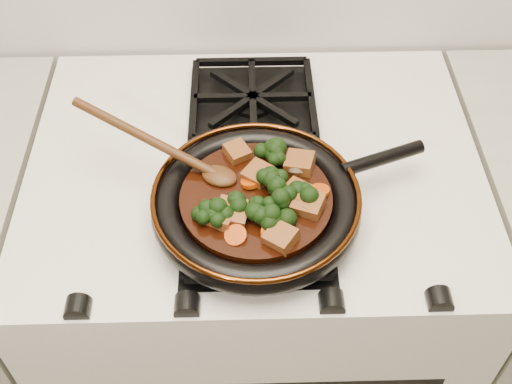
{
  "coord_description": "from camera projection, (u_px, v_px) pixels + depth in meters",
  "views": [
    {
      "loc": [
        -0.02,
        0.94,
        1.67
      ],
      "look_at": [
        -0.0,
        1.56,
        0.97
      ],
      "focal_mm": 45.0,
      "sensor_mm": 36.0,
      "label": 1
    }
  ],
  "objects": [
    {
      "name": "tofu_cube_2",
      "position": [
        258.0,
        174.0,
        0.96
      ],
      "size": [
        0.06,
        0.05,
        0.03
      ],
      "primitive_type": "cube",
      "rotation": [
        -0.1,
        0.03,
        2.47
      ],
      "color": "brown",
      "rests_on": "braising_sauce"
    },
    {
      "name": "carrot_coin_2",
      "position": [
        272.0,
        232.0,
        0.89
      ],
      "size": [
        0.03,
        0.03,
        0.02
      ],
      "primitive_type": "cylinder",
      "rotation": [
        0.29,
        0.23,
        0.0
      ],
      "color": "#AF3704",
      "rests_on": "braising_sauce"
    },
    {
      "name": "tofu_cube_4",
      "position": [
        221.0,
        216.0,
        0.91
      ],
      "size": [
        0.06,
        0.05,
        0.02
      ],
      "primitive_type": "cube",
      "rotation": [
        0.02,
        0.06,
        1.07
      ],
      "color": "brown",
      "rests_on": "braising_sauce"
    },
    {
      "name": "tofu_cube_3",
      "position": [
        237.0,
        152.0,
        1.0
      ],
      "size": [
        0.05,
        0.05,
        0.02
      ],
      "primitive_type": "cube",
      "rotation": [
        0.03,
        -0.09,
        2.08
      ],
      "color": "brown",
      "rests_on": "braising_sauce"
    },
    {
      "name": "tofu_cube_6",
      "position": [
        281.0,
        237.0,
        0.88
      ],
      "size": [
        0.06,
        0.05,
        0.03
      ],
      "primitive_type": "cube",
      "rotation": [
        -0.11,
        0.08,
        2.49
      ],
      "color": "brown",
      "rests_on": "braising_sauce"
    },
    {
      "name": "broccoli_floret_2",
      "position": [
        269.0,
        153.0,
        0.99
      ],
      "size": [
        0.09,
        0.09,
        0.06
      ],
      "primitive_type": null,
      "rotation": [
        0.21,
        -0.03,
        2.47
      ],
      "color": "black",
      "rests_on": "braising_sauce"
    },
    {
      "name": "braising_sauce",
      "position": [
        256.0,
        201.0,
        0.95
      ],
      "size": [
        0.23,
        0.23,
        0.02
      ],
      "primitive_type": "cylinder",
      "color": "black",
      "rests_on": "skillet"
    },
    {
      "name": "skillet",
      "position": [
        257.0,
        203.0,
        0.96
      ],
      "size": [
        0.43,
        0.31,
        0.05
      ],
      "rotation": [
        0.0,
        0.0,
        0.36
      ],
      "color": "black",
      "rests_on": "burner_grate_front"
    },
    {
      "name": "broccoli_floret_9",
      "position": [
        208.0,
        216.0,
        0.91
      ],
      "size": [
        0.08,
        0.08,
        0.06
      ],
      "primitive_type": null,
      "rotation": [
        -0.25,
        -0.02,
        1.97
      ],
      "color": "black",
      "rests_on": "braising_sauce"
    },
    {
      "name": "broccoli_floret_1",
      "position": [
        261.0,
        212.0,
        0.91
      ],
      "size": [
        0.07,
        0.07,
        0.06
      ],
      "primitive_type": null,
      "rotation": [
        -0.09,
        0.02,
        2.84
      ],
      "color": "black",
      "rests_on": "braising_sauce"
    },
    {
      "name": "tofu_cube_5",
      "position": [
        308.0,
        205.0,
        0.92
      ],
      "size": [
        0.06,
        0.06,
        0.03
      ],
      "primitive_type": "cube",
      "rotation": [
        -0.07,
        -0.1,
        1.15
      ],
      "color": "brown",
      "rests_on": "braising_sauce"
    },
    {
      "name": "broccoli_floret_3",
      "position": [
        220.0,
        218.0,
        0.9
      ],
      "size": [
        0.09,
        0.08,
        0.07
      ],
      "primitive_type": null,
      "rotation": [
        -0.15,
        0.17,
        2.38
      ],
      "color": "black",
      "rests_on": "braising_sauce"
    },
    {
      "name": "carrot_coin_1",
      "position": [
        320.0,
        191.0,
        0.95
      ],
      "size": [
        0.03,
        0.03,
        0.01
      ],
      "primitive_type": "cylinder",
      "rotation": [
        -0.19,
        0.02,
        0.0
      ],
      "color": "#AF3704",
      "rests_on": "braising_sauce"
    },
    {
      "name": "mushroom_slice_1",
      "position": [
        311.0,
        193.0,
        0.94
      ],
      "size": [
        0.04,
        0.04,
        0.03
      ],
      "primitive_type": "cylinder",
      "rotation": [
        0.74,
        0.0,
        2.55
      ],
      "color": "brown",
      "rests_on": "braising_sauce"
    },
    {
      "name": "tofu_cube_1",
      "position": [
        299.0,
        164.0,
        0.98
      ],
      "size": [
        0.05,
        0.05,
        0.03
      ],
      "primitive_type": "cube",
      "rotation": [
        -0.0,
        0.08,
        2.86
      ],
      "color": "brown",
      "rests_on": "braising_sauce"
    },
    {
      "name": "wooden_spoon",
      "position": [
        177.0,
        154.0,
        0.97
      ],
      "size": [
        0.15,
        0.09,
        0.25
      ],
      "rotation": [
        0.0,
        0.0,
        2.7
      ],
      "color": "#41230E",
      "rests_on": "braising_sauce"
    },
    {
      "name": "broccoli_floret_5",
      "position": [
        279.0,
        202.0,
        0.92
      ],
      "size": [
        0.08,
        0.08,
        0.06
      ],
      "primitive_type": null,
      "rotation": [
        0.05,
        0.06,
        2.64
      ],
      "color": "black",
      "rests_on": "braising_sauce"
    },
    {
      "name": "mushroom_slice_0",
      "position": [
        309.0,
        207.0,
        0.92
      ],
      "size": [
        0.05,
        0.05,
        0.02
      ],
      "primitive_type": "cylinder",
      "rotation": [
        0.49,
        0.0,
        2.56
      ],
      "color": "brown",
      "rests_on": "braising_sauce"
    },
    {
      "name": "broccoli_floret_4",
      "position": [
        273.0,
        157.0,
        0.98
      ],
      "size": [
        0.07,
        0.07,
        0.07
      ],
      "primitive_type": null,
      "rotation": [
        0.17,
        -0.22,
        3.07
      ],
      "color": "black",
      "rests_on": "braising_sauce"
    },
    {
      "name": "burner_grate_back",
      "position": [
        253.0,
        101.0,
        1.16
      ],
      "size": [
        0.23,
        0.23,
        0.03
      ],
      "primitive_type": null,
      "color": "black",
      "rests_on": "stove"
    },
    {
      "name": "broccoli_floret_0",
      "position": [
        234.0,
        210.0,
        0.92
      ],
      "size": [
        0.07,
        0.07,
        0.06
      ],
      "primitive_type": null,
      "rotation": [
        -0.11,
        -0.1,
        1.67
      ],
      "color": "black",
      "rests_on": "braising_sauce"
    },
    {
      "name": "tofu_cube_7",
      "position": [
        232.0,
        213.0,
        0.91
      ],
      "size": [
        0.05,
        0.05,
        0.03
      ],
      "primitive_type": "cube",
      "rotation": [
        0.12,
        -0.1,
        1.36
      ],
      "color": "brown",
      "rests_on": "braising_sauce"
    },
    {
      "name": "tofu_cube_0",
      "position": [
        296.0,
        193.0,
        0.94
      ],
      "size": [
        0.05,
        0.05,
        0.02
      ],
      "primitive_type": "cube",
      "rotation": [
        -0.03,
        0.02,
        0.93
      ],
      "color": "brown",
      "rests_on": "braising_sauce"
    },
    {
      "name": "broccoli_floret_7",
      "position": [
        272.0,
        187.0,
        0.94
      ],
      "size": [
        0.08,
        0.08,
        0.06
      ],
      "primitive_type": null,
      "rotation": [
        -0.09,
        0.09,
        1.98
      ],
      "color": "black",
      "rests_on": "braising_sauce"
    },
    {
      "name": "broccoli_floret_6",
      "position": [
        278.0,
        218.0,
        0.91
      ],
      "size": [
        0.08,
        0.08,
        0.06
      ],
      "primitive_type": null,
      "rotation": [
        0.09,
        0.14,
        1.08
      ],
      "color": "black",
      "rests_on": "braising_sauce"
    },
    {
      "name": "broccoli_floret_8",
      "position": [
        307.0,
        196.0,
        0.93
      ],
      "size": [
        0.06,
        0.07,
        0.06
      ],
      "primitive_type": null,
      "rotation": [
        -0.01,
        0.23,
        1.52
      ],
      "color": "black",
      "rests_on": "braising_sauce"
    },
    {
      "name": "mushroom_slice_3",
      "position": [
        311.0,
        191.0,
        0.94
      ],
      "size": [
        0.04,
        0.04,
        0.02
      ],
      "primitive_type": "cylinder",
      "rotation": [
        0.55,
        0.0,
        2.65
      ],
      "color": "brown",
      "rests_on": "braising_sauce"
    },
    {
      "name": "stove",
      "position": [
        255.0,
        304.0,
        1.41
      ],
      "size": [
        0.76,
        0.6,
        0.9
      ],
      "primitive_type": "cube",
      "color": "silver",
      "rests_on": "ground"
    },
    {
      "name": "carrot_coin_3",
      "position": [
        251.0,
        182.0,
        0.96
      ],
      "size": [
        0.03,
        0.03,
        0.02
      ],
      "primitive_type": "cylinder",
      "rotation": [
        -0.18,
        -0.16,
        0.0
      ],
      "color": "#AF3704",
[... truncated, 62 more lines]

